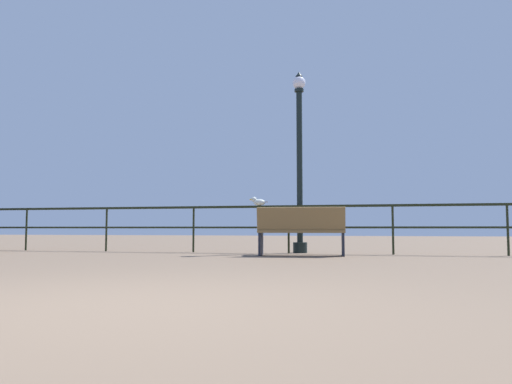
# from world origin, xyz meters

# --- Properties ---
(ground_plane) EXTENTS (60.00, 60.00, 0.00)m
(ground_plane) POSITION_xyz_m (0.00, 0.00, 0.00)
(ground_plane) COLOR #75604C
(pier_railing) EXTENTS (20.93, 0.05, 1.00)m
(pier_railing) POSITION_xyz_m (0.00, 7.09, 0.74)
(pier_railing) COLOR black
(pier_railing) RESTS_ON ground_plane
(bench_near_left) EXTENTS (1.67, 0.81, 0.91)m
(bench_near_left) POSITION_xyz_m (0.38, 6.20, 0.51)
(bench_near_left) COLOR brown
(bench_near_left) RESTS_ON ground_plane
(lamppost_center) EXTENTS (0.30, 0.30, 3.90)m
(lamppost_center) POSITION_xyz_m (0.20, 7.34, 1.99)
(lamppost_center) COLOR black
(lamppost_center) RESTS_ON ground_plane
(seagull_on_rail) EXTENTS (0.39, 0.18, 0.18)m
(seagull_on_rail) POSITION_xyz_m (-0.64, 7.09, 1.08)
(seagull_on_rail) COLOR silver
(seagull_on_rail) RESTS_ON pier_railing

